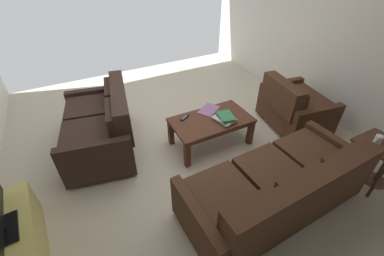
{
  "coord_description": "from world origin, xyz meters",
  "views": [
    {
      "loc": [
        1.2,
        2.57,
        2.36
      ],
      "look_at": [
        0.24,
        0.72,
        0.8
      ],
      "focal_mm": 23.43,
      "sensor_mm": 36.0,
      "label": 1
    }
  ],
  "objects_px": {
    "sofa_main": "(279,188)",
    "tv_remote": "(185,118)",
    "armchair_side": "(293,107)",
    "loveseat_near": "(102,126)",
    "coffee_table": "(211,123)",
    "end_table": "(378,151)",
    "loose_magazine": "(209,110)",
    "tv_stand": "(16,245)",
    "coffee_mug": "(378,140)",
    "book_stack": "(225,118)"
  },
  "relations": [
    {
      "from": "tv_remote",
      "to": "loose_magazine",
      "type": "bearing_deg",
      "value": -175.83
    },
    {
      "from": "armchair_side",
      "to": "coffee_mug",
      "type": "xyz_separation_m",
      "value": [
        0.07,
        1.22,
        0.27
      ]
    },
    {
      "from": "sofa_main",
      "to": "loose_magazine",
      "type": "height_order",
      "value": "sofa_main"
    },
    {
      "from": "coffee_table",
      "to": "end_table",
      "type": "relative_size",
      "value": 1.89
    },
    {
      "from": "loveseat_near",
      "to": "book_stack",
      "type": "height_order",
      "value": "loveseat_near"
    },
    {
      "from": "end_table",
      "to": "sofa_main",
      "type": "bearing_deg",
      "value": -8.11
    },
    {
      "from": "coffee_table",
      "to": "armchair_side",
      "type": "relative_size",
      "value": 1.01
    },
    {
      "from": "end_table",
      "to": "loose_magazine",
      "type": "bearing_deg",
      "value": -53.81
    },
    {
      "from": "loveseat_near",
      "to": "tv_remote",
      "type": "relative_size",
      "value": 9.51
    },
    {
      "from": "tv_remote",
      "to": "loveseat_near",
      "type": "bearing_deg",
      "value": -21.63
    },
    {
      "from": "coffee_mug",
      "to": "tv_remote",
      "type": "distance_m",
      "value": 2.25
    },
    {
      "from": "coffee_table",
      "to": "tv_stand",
      "type": "bearing_deg",
      "value": 15.11
    },
    {
      "from": "end_table",
      "to": "book_stack",
      "type": "bearing_deg",
      "value": -49.16
    },
    {
      "from": "tv_remote",
      "to": "sofa_main",
      "type": "bearing_deg",
      "value": 103.25
    },
    {
      "from": "book_stack",
      "to": "coffee_table",
      "type": "bearing_deg",
      "value": -37.8
    },
    {
      "from": "end_table",
      "to": "book_stack",
      "type": "height_order",
      "value": "end_table"
    },
    {
      "from": "loveseat_near",
      "to": "sofa_main",
      "type": "bearing_deg",
      "value": 126.43
    },
    {
      "from": "coffee_mug",
      "to": "sofa_main",
      "type": "bearing_deg",
      "value": -6.6
    },
    {
      "from": "end_table",
      "to": "loose_magazine",
      "type": "relative_size",
      "value": 1.82
    },
    {
      "from": "tv_remote",
      "to": "loose_magazine",
      "type": "xyz_separation_m",
      "value": [
        -0.4,
        -0.03,
        -0.01
      ]
    },
    {
      "from": "coffee_mug",
      "to": "loose_magazine",
      "type": "relative_size",
      "value": 0.32
    },
    {
      "from": "tv_stand",
      "to": "coffee_mug",
      "type": "distance_m",
      "value": 3.73
    },
    {
      "from": "tv_stand",
      "to": "coffee_table",
      "type": "bearing_deg",
      "value": -164.89
    },
    {
      "from": "coffee_table",
      "to": "armchair_side",
      "type": "xyz_separation_m",
      "value": [
        -1.33,
        0.2,
        -0.01
      ]
    },
    {
      "from": "coffee_table",
      "to": "tv_remote",
      "type": "xyz_separation_m",
      "value": [
        0.31,
        -0.18,
        0.08
      ]
    },
    {
      "from": "tv_remote",
      "to": "book_stack",
      "type": "bearing_deg",
      "value": 146.78
    },
    {
      "from": "sofa_main",
      "to": "tv_stand",
      "type": "distance_m",
      "value": 2.48
    },
    {
      "from": "coffee_table",
      "to": "loose_magazine",
      "type": "xyz_separation_m",
      "value": [
        -0.09,
        -0.21,
        0.07
      ]
    },
    {
      "from": "sofa_main",
      "to": "armchair_side",
      "type": "relative_size",
      "value": 1.86
    },
    {
      "from": "loveseat_near",
      "to": "coffee_mug",
      "type": "xyz_separation_m",
      "value": [
        -2.61,
        2.02,
        0.25
      ]
    },
    {
      "from": "loose_magazine",
      "to": "tv_remote",
      "type": "bearing_deg",
      "value": -118.17
    },
    {
      "from": "armchair_side",
      "to": "book_stack",
      "type": "height_order",
      "value": "armchair_side"
    },
    {
      "from": "armchair_side",
      "to": "tv_remote",
      "type": "relative_size",
      "value": 6.67
    },
    {
      "from": "sofa_main",
      "to": "book_stack",
      "type": "distance_m",
      "value": 1.18
    },
    {
      "from": "loveseat_near",
      "to": "coffee_table",
      "type": "bearing_deg",
      "value": 156.13
    },
    {
      "from": "book_stack",
      "to": "tv_remote",
      "type": "relative_size",
      "value": 2.09
    },
    {
      "from": "tv_stand",
      "to": "armchair_side",
      "type": "relative_size",
      "value": 0.99
    },
    {
      "from": "tv_remote",
      "to": "end_table",
      "type": "bearing_deg",
      "value": 134.56
    },
    {
      "from": "tv_stand",
      "to": "coffee_mug",
      "type": "bearing_deg",
      "value": 167.81
    },
    {
      "from": "coffee_table",
      "to": "end_table",
      "type": "xyz_separation_m",
      "value": [
        -1.31,
        1.46,
        0.11
      ]
    },
    {
      "from": "coffee_mug",
      "to": "book_stack",
      "type": "relative_size",
      "value": 0.3
    },
    {
      "from": "sofa_main",
      "to": "tv_remote",
      "type": "distance_m",
      "value": 1.51
    },
    {
      "from": "sofa_main",
      "to": "tv_stand",
      "type": "height_order",
      "value": "sofa_main"
    },
    {
      "from": "end_table",
      "to": "tv_stand",
      "type": "relative_size",
      "value": 0.54
    },
    {
      "from": "sofa_main",
      "to": "armchair_side",
      "type": "distance_m",
      "value": 1.68
    },
    {
      "from": "coffee_mug",
      "to": "book_stack",
      "type": "height_order",
      "value": "coffee_mug"
    },
    {
      "from": "end_table",
      "to": "loose_magazine",
      "type": "distance_m",
      "value": 2.07
    },
    {
      "from": "sofa_main",
      "to": "tv_stand",
      "type": "xyz_separation_m",
      "value": [
        2.4,
        -0.64,
        -0.11
      ]
    },
    {
      "from": "loveseat_near",
      "to": "tv_remote",
      "type": "bearing_deg",
      "value": 158.37
    },
    {
      "from": "sofa_main",
      "to": "end_table",
      "type": "height_order",
      "value": "sofa_main"
    }
  ]
}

